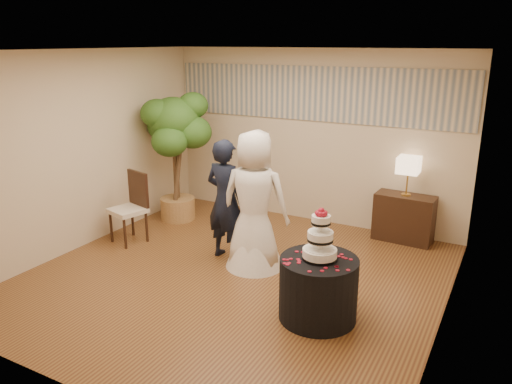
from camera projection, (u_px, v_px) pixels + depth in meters
The scene contains 15 objects.
floor at pixel (234, 277), 6.38m from camera, with size 5.00×5.00×0.00m, color brown.
ceiling at pixel (231, 50), 5.57m from camera, with size 5.00×5.00×0.00m, color white.
wall_back at pixel (312, 137), 8.08m from camera, with size 5.00×0.06×2.80m, color beige.
wall_front at pixel (68, 243), 3.87m from camera, with size 5.00×0.06×2.80m, color beige.
wall_left at pixel (83, 151), 7.11m from camera, with size 0.06×5.00×2.80m, color beige.
wall_right at pixel (454, 202), 4.84m from camera, with size 0.06×5.00×2.80m, color beige.
mural_border at pixel (313, 94), 7.86m from camera, with size 4.90×0.02×0.85m, color #A09D91.
groom at pixel (225, 200), 6.74m from camera, with size 0.61×0.40×1.67m, color black.
bride at pixel (255, 201), 6.45m from camera, with size 0.90×0.78×1.84m, color white.
cake_table at pixel (318, 289), 5.36m from camera, with size 0.84×0.84×0.70m, color black.
wedding_cake at pixel (320, 234), 5.17m from camera, with size 0.37×0.37×0.57m, color white, non-canonical shape.
console at pixel (404, 218), 7.46m from camera, with size 0.86×0.38×0.72m, color black.
table_lamp at pixel (408, 176), 7.27m from camera, with size 0.31×0.31×0.58m, color beige, non-canonical shape.
ficus_tree at pixel (175, 157), 8.17m from camera, with size 1.03×1.03×2.16m, color #2F5B1C, non-canonical shape.
side_chair at pixel (127, 208), 7.37m from camera, with size 0.48×0.50×1.05m, color black, non-canonical shape.
Camera 1 is at (3.00, -4.96, 2.91)m, focal length 35.00 mm.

